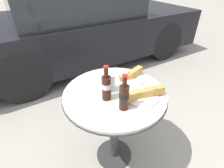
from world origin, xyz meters
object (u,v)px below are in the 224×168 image
(bistro_table, at_px, (114,107))
(drinking_glass, at_px, (110,83))
(cola_bottle_right, at_px, (124,96))
(lunch_plate_far, at_px, (143,95))
(cola_bottle_left, at_px, (106,87))
(parked_car, at_px, (83,26))
(lunch_plate_near, at_px, (132,76))

(bistro_table, bearing_deg, drinking_glass, 110.22)
(cola_bottle_right, bearing_deg, lunch_plate_far, 6.06)
(cola_bottle_left, relative_size, parked_car, 0.06)
(lunch_plate_near, distance_m, lunch_plate_far, 0.26)
(parked_car, bearing_deg, cola_bottle_left, -108.85)
(drinking_glass, xyz_separation_m, parked_car, (0.67, 2.11, -0.19))
(drinking_glass, relative_size, lunch_plate_far, 0.44)
(lunch_plate_far, relative_size, parked_car, 0.08)
(bistro_table, height_order, lunch_plate_far, lunch_plate_far)
(bistro_table, relative_size, cola_bottle_left, 3.01)
(drinking_glass, bearing_deg, parked_car, 72.27)
(drinking_glass, distance_m, parked_car, 2.22)
(cola_bottle_right, xyz_separation_m, drinking_glass, (0.03, 0.21, -0.04))
(lunch_plate_near, bearing_deg, bistro_table, -157.78)
(lunch_plate_near, relative_size, lunch_plate_far, 0.75)
(bistro_table, distance_m, cola_bottle_right, 0.30)
(bistro_table, distance_m, lunch_plate_far, 0.27)
(cola_bottle_right, bearing_deg, bistro_table, 76.77)
(bistro_table, height_order, parked_car, parked_car)
(drinking_glass, bearing_deg, lunch_plate_far, -53.34)
(lunch_plate_far, bearing_deg, parked_car, 77.10)
(cola_bottle_right, bearing_deg, lunch_plate_near, 45.76)
(lunch_plate_far, bearing_deg, cola_bottle_right, -173.94)
(drinking_glass, bearing_deg, cola_bottle_left, -134.22)
(bistro_table, xyz_separation_m, lunch_plate_near, (0.21, 0.09, 0.17))
(cola_bottle_left, relative_size, lunch_plate_near, 1.08)
(drinking_glass, distance_m, lunch_plate_near, 0.24)
(bistro_table, relative_size, drinking_glass, 5.57)
(lunch_plate_near, bearing_deg, drinking_glass, -168.16)
(drinking_glass, height_order, lunch_plate_far, drinking_glass)
(cola_bottle_left, height_order, drinking_glass, cola_bottle_left)
(cola_bottle_right, distance_m, drinking_glass, 0.22)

